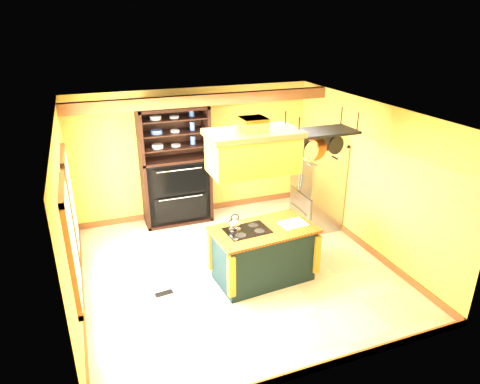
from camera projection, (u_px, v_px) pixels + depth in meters
floor at (236, 269)px, 7.32m from camera, size 5.00×5.00×0.00m
ceiling at (236, 112)px, 6.29m from camera, size 5.00×5.00×0.00m
wall_back at (195, 153)px, 8.97m from camera, size 5.00×0.02×2.70m
wall_front at (315, 281)px, 4.65m from camera, size 5.00×0.02×2.70m
wall_left at (69, 221)px, 5.99m from camera, size 0.02×5.00×2.70m
wall_right at (367, 177)px, 7.62m from camera, size 0.02×5.00×2.70m
ceiling_beam at (204, 100)px, 7.80m from camera, size 5.00×0.15×0.20m
window_near at (72, 244)px, 5.29m from camera, size 0.06×1.06×1.56m
window_far at (71, 201)px, 6.51m from camera, size 0.06×1.06×1.56m
kitchen_island at (263, 253)px, 6.89m from camera, size 1.69×1.03×1.11m
range_hood at (253, 150)px, 6.15m from camera, size 1.34×0.76×0.80m
pot_rack at (320, 138)px, 6.50m from camera, size 1.18×0.55×0.79m
refrigerator at (317, 187)px, 8.57m from camera, size 0.75×0.88×1.73m
hutch at (176, 179)px, 8.74m from camera, size 1.37×0.62×2.42m
floor_register at (164, 293)px, 6.68m from camera, size 0.29×0.15×0.01m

